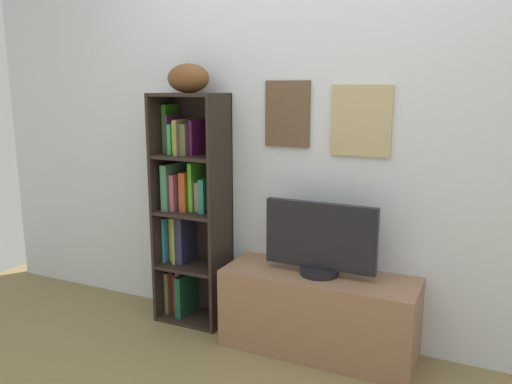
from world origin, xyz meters
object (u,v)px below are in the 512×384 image
(football, at_px, (188,78))
(tv_stand, at_px, (318,313))
(bookshelf, at_px, (189,209))
(television, at_px, (320,240))

(football, bearing_deg, tv_stand, -3.67)
(bookshelf, height_order, football, football)
(football, height_order, television, football)
(bookshelf, relative_size, football, 5.17)
(bookshelf, xyz_separation_m, tv_stand, (0.92, -0.09, -0.50))
(football, bearing_deg, bookshelf, 141.99)
(football, height_order, tv_stand, football)
(bookshelf, xyz_separation_m, television, (0.92, -0.09, -0.07))
(bookshelf, height_order, tv_stand, bookshelf)
(tv_stand, bearing_deg, football, 176.33)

